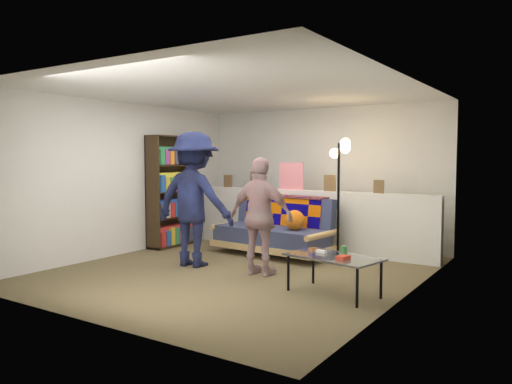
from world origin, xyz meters
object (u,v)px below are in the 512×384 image
floor_lamp (341,174)px  person_left (194,199)px  bookshelf (172,195)px  coffee_table (334,259)px  person_right (261,217)px  futon_sofa (276,230)px

floor_lamp → person_left: person_left is taller
bookshelf → person_left: (1.35, -1.00, 0.06)m
bookshelf → coffee_table: size_ratio=1.67×
bookshelf → person_right: bookshelf is taller
bookshelf → person_right: (2.45, -0.97, -0.12)m
person_left → futon_sofa: bearing=-117.1°
bookshelf → coffee_table: bookshelf is taller
bookshelf → futon_sofa: bearing=10.0°
floor_lamp → bookshelf: bearing=-168.9°
futon_sofa → person_right: size_ratio=1.29×
person_left → person_right: person_left is taller
futon_sofa → person_right: bearing=-67.1°
futon_sofa → coffee_table: futon_sofa is taller
futon_sofa → bookshelf: bearing=-170.0°
coffee_table → floor_lamp: 2.21m
person_left → person_right: size_ratio=1.23×
futon_sofa → coffee_table: size_ratio=1.74×
bookshelf → person_right: bearing=-21.7°
futon_sofa → bookshelf: (-1.90, -0.33, 0.51)m
coffee_table → person_right: bearing=164.1°
futon_sofa → person_left: size_ratio=1.05×
futon_sofa → coffee_table: 2.39m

